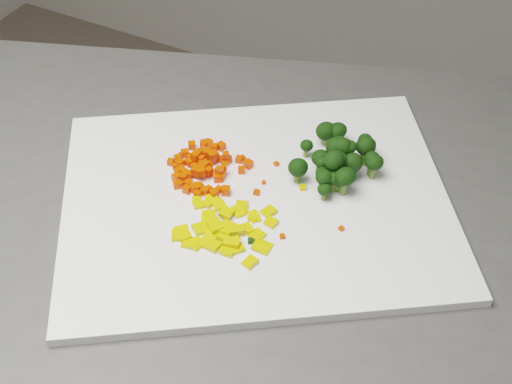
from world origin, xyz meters
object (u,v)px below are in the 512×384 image
at_px(cutting_board, 256,201).
at_px(broccoli_pile, 340,154).
at_px(pepper_pile, 230,226).
at_px(carrot_pile, 210,161).
at_px(counter_block, 243,382).

bearing_deg(cutting_board, broccoli_pile, 51.96).
xyz_separation_m(cutting_board, pepper_pile, (-0.00, -0.07, 0.02)).
bearing_deg(carrot_pile, pepper_pile, -48.35).
relative_size(cutting_board, carrot_pile, 4.50).
relative_size(counter_block, carrot_pile, 8.65).
relative_size(pepper_pile, broccoli_pile, 0.97).
xyz_separation_m(counter_block, pepper_pile, (0.02, -0.06, 0.47)).
height_order(cutting_board, pepper_pile, pepper_pile).
relative_size(counter_block, broccoli_pile, 7.21).
distance_m(counter_block, cutting_board, 0.46).
relative_size(cutting_board, broccoli_pile, 3.75).
distance_m(carrot_pile, pepper_pile, 0.12).
bearing_deg(counter_block, cutting_board, 5.87).
distance_m(cutting_board, pepper_pile, 0.07).
bearing_deg(counter_block, carrot_pile, 157.60).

